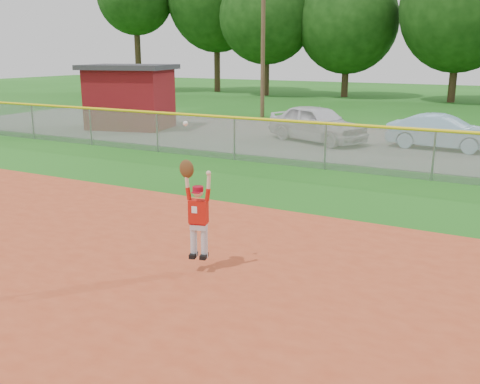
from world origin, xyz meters
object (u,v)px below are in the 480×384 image
at_px(car_blue, 442,132).
at_px(ballplayer, 197,210).
at_px(car_white_a, 317,123).
at_px(utility_shed, 130,96).

distance_m(car_blue, ballplayer, 14.71).
relative_size(car_white_a, ballplayer, 1.92).
xyz_separation_m(car_white_a, ballplayer, (2.94, -14.00, 0.34)).
bearing_deg(car_blue, car_white_a, 101.48).
bearing_deg(car_blue, utility_shed, 98.47).
height_order(car_white_a, ballplayer, ballplayer).
bearing_deg(car_white_a, car_blue, -60.62).
bearing_deg(ballplayer, car_blue, 82.33).
distance_m(car_white_a, utility_shed, 9.61).
height_order(utility_shed, ballplayer, utility_shed).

